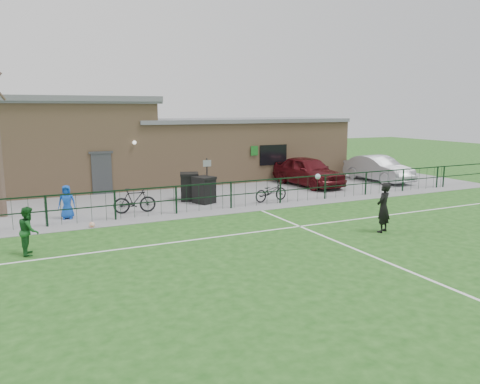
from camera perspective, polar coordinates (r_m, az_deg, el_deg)
name	(u,v)px	position (r m, az deg, el deg)	size (l,w,h in m)	color
ground	(317,266)	(13.36, 9.41, -8.94)	(90.00, 90.00, 0.00)	#1D4E16
paving_strip	(171,190)	(25.27, -8.35, 0.19)	(34.00, 13.00, 0.02)	gray
pitch_line_touch	(212,211)	(20.00, -3.47, -2.38)	(28.00, 0.10, 0.01)	white
pitch_line_mid	(252,232)	(16.64, 1.49, -4.95)	(28.00, 0.10, 0.01)	white
pitch_line_perp	(373,257)	(14.56, 15.94, -7.58)	(0.10, 16.00, 0.01)	white
perimeter_fence	(210,197)	(20.06, -3.70, -0.60)	(28.00, 0.10, 1.20)	black
wheelie_bin_left	(204,191)	(21.61, -4.42, 0.15)	(0.76, 0.86, 1.15)	black
wheelie_bin_right	(189,187)	(22.36, -6.20, 0.56)	(0.81, 0.92, 1.22)	black
sign_post	(207,179)	(22.30, -4.04, 1.58)	(0.06, 0.06, 2.00)	black
car_maroon	(308,171)	(26.69, 8.30, 2.54)	(1.95, 4.85, 1.65)	#4F0E13
car_silver	(378,169)	(29.26, 16.50, 2.75)	(1.60, 4.60, 1.52)	#9D9FA5
bicycle_d	(135,201)	(20.01, -12.72, -1.02)	(0.49, 1.75, 1.05)	black
bicycle_e	(271,192)	(22.01, 3.79, 0.06)	(0.62, 1.78, 0.94)	black
spectator_child	(67,202)	(19.69, -20.36, -1.16)	(0.66, 0.43, 1.34)	blue
goalkeeper_kick	(382,207)	(17.29, 16.90, -1.74)	(1.24, 3.40, 1.78)	black
outfield_player	(29,231)	(15.41, -24.35, -4.31)	(0.71, 0.55, 1.46)	#17531F
ball_ground	(92,225)	(18.13, -17.60, -3.83)	(0.21, 0.21, 0.21)	white
clubhouse	(140,146)	(27.64, -12.09, 5.55)	(24.25, 5.40, 4.96)	tan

